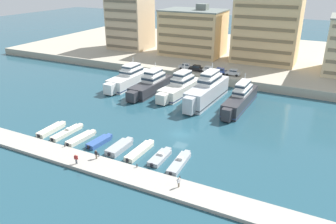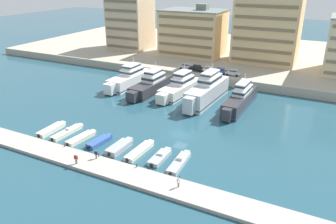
# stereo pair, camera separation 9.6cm
# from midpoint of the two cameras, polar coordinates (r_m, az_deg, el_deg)

# --- Properties ---
(ground_plane) EXTENTS (400.00, 400.00, 0.00)m
(ground_plane) POSITION_cam_midpoint_polar(r_m,az_deg,el_deg) (64.22, 2.22, -3.90)
(ground_plane) COLOR #234C5B
(quay_promenade) EXTENTS (180.00, 70.00, 2.34)m
(quay_promenade) POSITION_cam_midpoint_polar(r_m,az_deg,el_deg) (125.43, 15.36, 9.31)
(quay_promenade) COLOR #ADA38E
(quay_promenade) RESTS_ON ground
(pier_dock) EXTENTS (120.00, 4.69, 0.55)m
(pier_dock) POSITION_cam_midpoint_polar(r_m,az_deg,el_deg) (51.35, -5.71, -11.16)
(pier_dock) COLOR #A8A399
(pier_dock) RESTS_ON ground
(yacht_white_far_left) EXTENTS (5.39, 18.74, 7.61)m
(yacht_white_far_left) POSITION_cam_midpoint_polar(r_m,az_deg,el_deg) (92.25, -6.74, 5.85)
(yacht_white_far_left) COLOR white
(yacht_white_far_left) RESTS_ON ground
(yacht_charcoal_left) EXTENTS (5.24, 18.79, 7.54)m
(yacht_charcoal_left) POSITION_cam_midpoint_polar(r_m,az_deg,el_deg) (86.71, -2.89, 4.82)
(yacht_charcoal_left) COLOR #333338
(yacht_charcoal_left) RESTS_ON ground
(yacht_ivory_mid_left) EXTENTS (6.13, 18.33, 7.64)m
(yacht_ivory_mid_left) POSITION_cam_midpoint_polar(r_m,az_deg,el_deg) (84.77, 2.17, 4.41)
(yacht_ivory_mid_left) COLOR silver
(yacht_ivory_mid_left) RESTS_ON ground
(yacht_silver_center_left) EXTENTS (5.40, 20.81, 9.07)m
(yacht_silver_center_left) POSITION_cam_midpoint_polar(r_m,az_deg,el_deg) (80.21, 6.87, 3.70)
(yacht_silver_center_left) COLOR silver
(yacht_silver_center_left) RESTS_ON ground
(yacht_charcoal_center) EXTENTS (4.23, 20.12, 7.64)m
(yacht_charcoal_center) POSITION_cam_midpoint_polar(r_m,az_deg,el_deg) (78.23, 12.54, 2.29)
(yacht_charcoal_center) COLOR #333338
(yacht_charcoal_center) RESTS_ON ground
(motorboat_cream_far_left) EXTENTS (1.86, 7.17, 0.89)m
(motorboat_cream_far_left) POSITION_cam_midpoint_polar(r_m,az_deg,el_deg) (69.10, -19.60, -2.87)
(motorboat_cream_far_left) COLOR beige
(motorboat_cream_far_left) RESTS_ON ground
(motorboat_cream_left) EXTENTS (1.96, 8.03, 1.11)m
(motorboat_cream_left) POSITION_cam_midpoint_polar(r_m,az_deg,el_deg) (67.11, -17.12, -3.37)
(motorboat_cream_left) COLOR beige
(motorboat_cream_left) RESTS_ON ground
(motorboat_cream_mid_left) EXTENTS (2.37, 7.07, 0.84)m
(motorboat_cream_mid_left) POSITION_cam_midpoint_polar(r_m,az_deg,el_deg) (64.05, -14.87, -4.40)
(motorboat_cream_mid_left) COLOR beige
(motorboat_cream_mid_left) RESTS_ON ground
(motorboat_blue_center_left) EXTENTS (2.31, 6.04, 0.87)m
(motorboat_blue_center_left) POSITION_cam_midpoint_polar(r_m,az_deg,el_deg) (61.96, -11.82, -5.04)
(motorboat_blue_center_left) COLOR #33569E
(motorboat_blue_center_left) RESTS_ON ground
(motorboat_grey_center) EXTENTS (2.35, 6.74, 1.01)m
(motorboat_grey_center) POSITION_cam_midpoint_polar(r_m,az_deg,el_deg) (59.24, -8.37, -6.05)
(motorboat_grey_center) COLOR #9EA3A8
(motorboat_grey_center) RESTS_ON ground
(motorboat_cream_center_right) EXTENTS (2.00, 8.05, 0.84)m
(motorboat_cream_center_right) POSITION_cam_midpoint_polar(r_m,az_deg,el_deg) (57.90, -4.90, -6.74)
(motorboat_cream_center_right) COLOR beige
(motorboat_cream_center_right) RESTS_ON ground
(motorboat_grey_mid_right) EXTENTS (1.98, 6.50, 1.08)m
(motorboat_grey_mid_right) POSITION_cam_midpoint_polar(r_m,az_deg,el_deg) (55.87, -1.34, -7.85)
(motorboat_grey_mid_right) COLOR #9EA3A8
(motorboat_grey_mid_right) RESTS_ON ground
(motorboat_grey_right) EXTENTS (2.10, 7.89, 1.25)m
(motorboat_grey_right) POSITION_cam_midpoint_polar(r_m,az_deg,el_deg) (54.33, 2.03, -8.80)
(motorboat_grey_right) COLOR #9EA3A8
(motorboat_grey_right) RESTS_ON ground
(car_silver_far_left) EXTENTS (4.15, 2.03, 1.80)m
(car_silver_far_left) POSITION_cam_midpoint_polar(r_m,az_deg,el_deg) (99.90, 3.21, 8.01)
(car_silver_far_left) COLOR #B7BCC1
(car_silver_far_left) RESTS_ON quay_promenade
(car_black_left) EXTENTS (4.17, 2.06, 1.80)m
(car_black_left) POSITION_cam_midpoint_polar(r_m,az_deg,el_deg) (97.95, 5.02, 7.65)
(car_black_left) COLOR black
(car_black_left) RESTS_ON quay_promenade
(car_white_mid_left) EXTENTS (4.19, 2.10, 1.80)m
(car_white_mid_left) POSITION_cam_midpoint_polar(r_m,az_deg,el_deg) (97.12, 7.09, 7.43)
(car_white_mid_left) COLOR white
(car_white_mid_left) RESTS_ON quay_promenade
(car_blue_center_left) EXTENTS (4.22, 2.18, 1.80)m
(car_blue_center_left) POSITION_cam_midpoint_polar(r_m,az_deg,el_deg) (95.86, 9.07, 7.11)
(car_blue_center_left) COLOR #28428E
(car_blue_center_left) RESTS_ON quay_promenade
(car_silver_center) EXTENTS (4.17, 2.06, 1.80)m
(car_silver_center) POSITION_cam_midpoint_polar(r_m,az_deg,el_deg) (95.05, 11.29, 6.82)
(car_silver_center) COLOR #B7BCC1
(car_silver_center) RESTS_ON quay_promenade
(apartment_block_far_left) EXTENTS (14.76, 13.08, 21.74)m
(apartment_block_far_left) POSITION_cam_midpoint_polar(r_m,az_deg,el_deg) (129.12, -6.52, 15.35)
(apartment_block_far_left) COLOR #C6AD89
(apartment_block_far_left) RESTS_ON quay_promenade
(apartment_block_left) EXTENTS (21.23, 15.11, 17.41)m
(apartment_block_left) POSITION_cam_midpoint_polar(r_m,az_deg,el_deg) (118.20, 4.46, 13.66)
(apartment_block_left) COLOR #E0BC84
(apartment_block_left) RESTS_ON quay_promenade
(apartment_block_mid_left) EXTENTS (20.01, 12.78, 25.20)m
(apartment_block_mid_left) POSITION_cam_midpoint_polar(r_m,az_deg,el_deg) (110.86, 16.98, 14.21)
(apartment_block_mid_left) COLOR #E0BC84
(apartment_block_mid_left) RESTS_ON quay_promenade
(pedestrian_near_edge) EXTENTS (0.37, 0.59, 1.62)m
(pedestrian_near_edge) POSITION_cam_midpoint_polar(r_m,az_deg,el_deg) (47.95, 1.90, -12.01)
(pedestrian_near_edge) COLOR #7A6B56
(pedestrian_near_edge) RESTS_ON pier_dock
(pedestrian_mid_deck) EXTENTS (0.65, 0.37, 1.74)m
(pedestrian_mid_deck) POSITION_cam_midpoint_polar(r_m,az_deg,el_deg) (55.25, -15.70, -7.73)
(pedestrian_mid_deck) COLOR #4C515B
(pedestrian_mid_deck) RESTS_ON pier_dock
(pedestrian_far_side) EXTENTS (0.59, 0.29, 1.56)m
(pedestrian_far_side) POSITION_cam_midpoint_polar(r_m,az_deg,el_deg) (55.92, -12.38, -7.11)
(pedestrian_far_side) COLOR #7A6B56
(pedestrian_far_side) RESTS_ON pier_dock
(bollard_west) EXTENTS (0.20, 0.20, 0.61)m
(bollard_west) POSITION_cam_midpoint_polar(r_m,az_deg,el_deg) (61.31, -17.51, -5.50)
(bollard_west) COLOR #2D2D33
(bollard_west) RESTS_ON pier_dock
(bollard_west_mid) EXTENTS (0.20, 0.20, 0.61)m
(bollard_west_mid) POSITION_cam_midpoint_polar(r_m,az_deg,el_deg) (56.77, -11.93, -7.27)
(bollard_west_mid) COLOR #2D2D33
(bollard_west_mid) RESTS_ON pier_dock
(bollard_east_mid) EXTENTS (0.20, 0.20, 0.61)m
(bollard_east_mid) POSITION_cam_midpoint_polar(r_m,az_deg,el_deg) (52.93, -5.41, -9.23)
(bollard_east_mid) COLOR #2D2D33
(bollard_east_mid) RESTS_ON pier_dock
(bollard_east) EXTENTS (0.20, 0.20, 0.61)m
(bollard_east) POSITION_cam_midpoint_polar(r_m,az_deg,el_deg) (49.92, 2.10, -11.32)
(bollard_east) COLOR #2D2D33
(bollard_east) RESTS_ON pier_dock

